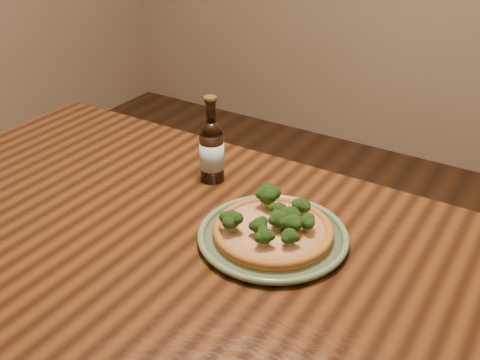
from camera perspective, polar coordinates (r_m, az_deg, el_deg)
The scene contains 4 objects.
table at distance 1.18m, azimuth -4.69°, elevation -10.82°, with size 1.60×0.90×0.75m.
plate at distance 1.15m, azimuth 3.36°, elevation -5.70°, with size 0.31×0.31×0.02m.
pizza at distance 1.14m, azimuth 3.42°, elevation -4.91°, with size 0.25×0.25×0.07m.
beer_bottle at distance 1.33m, azimuth -2.89°, elevation 3.04°, with size 0.06×0.06×0.21m.
Camera 1 is at (0.56, -0.61, 1.42)m, focal length 42.00 mm.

